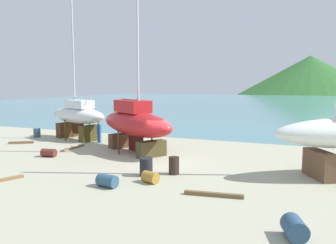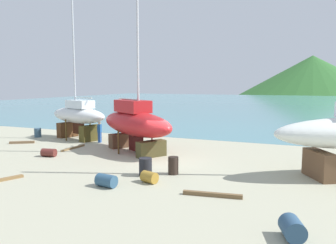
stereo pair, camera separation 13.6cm
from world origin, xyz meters
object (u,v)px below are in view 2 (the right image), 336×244
sailboat_large_starboard (135,123)px  barrel_rust_near (145,167)px  barrel_rust_far (173,165)px  barrel_tipped_right (292,228)px  sailboat_mid_port (78,116)px  barrel_tipped_left (49,153)px  barrel_ochre (106,181)px  barrel_tar_black (149,177)px  barrel_by_slipway (38,133)px  worker (100,132)px

sailboat_large_starboard → barrel_rust_near: size_ratio=14.21×
barrel_rust_far → barrel_tipped_right: (6.05, -5.34, -0.13)m
barrel_tipped_right → barrel_rust_near: bearing=148.0°
sailboat_mid_port → barrel_tipped_left: sailboat_mid_port is taller
sailboat_large_starboard → barrel_tipped_right: (10.63, -9.71, -1.69)m
barrel_tipped_left → barrel_ochre: 8.06m
sailboat_large_starboard → sailboat_mid_port: size_ratio=1.12×
barrel_ochre → barrel_tar_black: bearing=40.5°
barrel_tipped_left → sailboat_large_starboard: bearing=38.6°
barrel_rust_near → sailboat_mid_port: bearing=142.6°
barrel_tar_black → barrel_ochre: bearing=-139.5°
barrel_tipped_left → barrel_by_slipway: barrel_by_slipway is taller
worker → barrel_rust_far: (8.98, -6.41, -0.41)m
barrel_tipped_right → barrel_by_slipway: size_ratio=1.08×
sailboat_large_starboard → barrel_ochre: size_ratio=14.14×
barrel_tar_black → barrel_tipped_left: bearing=163.1°
barrel_rust_far → barrel_tipped_right: size_ratio=1.07×
sailboat_mid_port → barrel_rust_near: sailboat_mid_port is taller
worker → barrel_tipped_right: bearing=126.5°
sailboat_mid_port → barrel_tar_black: (11.14, -9.03, -1.74)m
barrel_tipped_left → barrel_rust_far: bearing=-4.8°
sailboat_large_starboard → barrel_rust_far: 6.52m
barrel_tipped_left → barrel_tar_black: barrel_tar_black is taller
sailboat_mid_port → barrel_rust_far: (11.65, -7.18, -1.55)m
barrel_tipped_right → barrel_ochre: bearing=165.2°
sailboat_large_starboard → barrel_tipped_right: size_ratio=15.21×
barrel_by_slipway → worker: bearing=-1.2°
barrel_rust_near → barrel_tipped_right: size_ratio=1.07×
barrel_rust_near → barrel_ochre: barrel_rust_near is taller
barrel_rust_near → barrel_tar_black: bearing=-55.3°
barrel_tipped_left → barrel_by_slipway: bearing=138.6°
sailboat_mid_port → barrel_ochre: bearing=149.9°
sailboat_mid_port → barrel_rust_near: 13.20m
sailboat_large_starboard → worker: 4.99m
barrel_ochre → sailboat_large_starboard: bearing=108.3°
sailboat_large_starboard → barrel_rust_near: bearing=-25.4°
barrel_tipped_right → barrel_by_slipway: 24.77m
sailboat_mid_port → barrel_tipped_left: bearing=128.9°
worker → barrel_by_slipway: bearing=-16.7°
barrel_rust_near → barrel_tipped_left: 8.01m
barrel_rust_near → worker: bearing=137.0°
barrel_by_slipway → barrel_rust_near: bearing=-27.0°
worker → barrel_rust_far: 11.04m
worker → barrel_tar_black: 11.85m
sailboat_large_starboard → barrel_ochre: sailboat_large_starboard is taller
sailboat_mid_port → barrel_by_slipway: size_ratio=14.61×
sailboat_large_starboard → barrel_rust_near: 6.34m
sailboat_mid_port → barrel_by_slipway: 4.37m
barrel_ochre → barrel_tipped_right: (8.13, -2.15, 0.04)m
sailboat_large_starboard → barrel_ochre: (2.50, -7.56, -1.73)m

